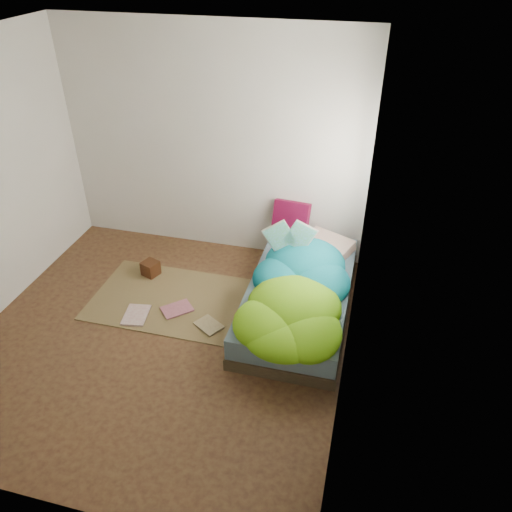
{
  "coord_description": "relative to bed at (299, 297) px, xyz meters",
  "views": [
    {
      "loc": [
        1.78,
        -3.26,
        3.33
      ],
      "look_at": [
        0.76,
        0.75,
        0.58
      ],
      "focal_mm": 35.0,
      "sensor_mm": 36.0,
      "label": 1
    }
  ],
  "objects": [
    {
      "name": "wooden_box",
      "position": [
        -1.74,
        0.2,
        -0.07
      ],
      "size": [
        0.21,
        0.21,
        0.16
      ],
      "primitive_type": "cube",
      "rotation": [
        0.0,
        0.0,
        -0.36
      ],
      "color": "#32170B",
      "rests_on": "rug"
    },
    {
      "name": "duvet",
      "position": [
        0.0,
        -0.22,
        0.34
      ],
      "size": [
        0.96,
        1.84,
        0.34
      ],
      "primitive_type": null,
      "color": "#074D70",
      "rests_on": "bed"
    },
    {
      "name": "floor_book_a",
      "position": [
        -1.7,
        -0.54,
        -0.14
      ],
      "size": [
        0.28,
        0.35,
        0.02
      ],
      "primitive_type": "imported",
      "rotation": [
        0.0,
        0.0,
        0.16
      ],
      "color": "silver",
      "rests_on": "rug"
    },
    {
      "name": "floor_book_b",
      "position": [
        -1.29,
        -0.25,
        -0.14
      ],
      "size": [
        0.37,
        0.37,
        0.03
      ],
      "primitive_type": "imported",
      "rotation": [
        0.0,
        0.0,
        -0.81
      ],
      "color": "#B0667A",
      "rests_on": "rug"
    },
    {
      "name": "floor_book_c",
      "position": [
        -0.86,
        -0.57,
        -0.15
      ],
      "size": [
        0.33,
        0.31,
        0.02
      ],
      "primitive_type": "imported",
      "rotation": [
        0.0,
        0.0,
        1.01
      ],
      "color": "tan",
      "rests_on": "rug"
    },
    {
      "name": "pillow_magenta",
      "position": [
        -0.28,
        0.92,
        0.37
      ],
      "size": [
        0.42,
        0.18,
        0.41
      ],
      "primitive_type": "cube",
      "rotation": [
        0.0,
        0.0,
        -0.14
      ],
      "color": "#490425",
      "rests_on": "bed"
    },
    {
      "name": "open_book",
      "position": [
        -0.17,
        0.26,
        0.65
      ],
      "size": [
        0.45,
        0.2,
        0.27
      ],
      "primitive_type": null,
      "rotation": [
        0.0,
        0.0,
        0.25
      ],
      "color": "green",
      "rests_on": "duvet"
    },
    {
      "name": "room_walls",
      "position": [
        -1.21,
        -0.71,
        1.46
      ],
      "size": [
        3.54,
        3.54,
        2.62
      ],
      "color": "silver",
      "rests_on": "ground"
    },
    {
      "name": "bed",
      "position": [
        0.0,
        0.0,
        0.0
      ],
      "size": [
        1.0,
        2.0,
        0.34
      ],
      "color": "#372B1E",
      "rests_on": "ground"
    },
    {
      "name": "rug",
      "position": [
        -1.37,
        -0.17,
        -0.16
      ],
      "size": [
        1.6,
        1.1,
        0.01
      ],
      "primitive_type": "cube",
      "color": "brown",
      "rests_on": "ground"
    },
    {
      "name": "pillow_floral",
      "position": [
        0.19,
        0.69,
        0.23
      ],
      "size": [
        0.61,
        0.51,
        0.12
      ],
      "primitive_type": "cube",
      "rotation": [
        0.0,
        0.0,
        -0.45
      ],
      "color": "beige",
      "rests_on": "bed"
    },
    {
      "name": "ground",
      "position": [
        -1.22,
        -0.72,
        -0.17
      ],
      "size": [
        3.5,
        3.5,
        0.0
      ],
      "primitive_type": "cube",
      "color": "#3D2117",
      "rests_on": "ground"
    }
  ]
}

